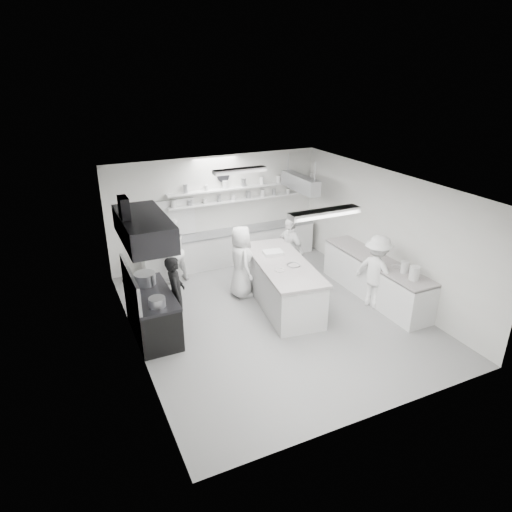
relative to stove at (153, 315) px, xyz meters
name	(u,v)px	position (x,y,z in m)	size (l,w,h in m)	color
floor	(273,316)	(2.60, -0.40, -0.46)	(6.00, 7.00, 0.02)	gray
ceiling	(275,185)	(2.60, -0.40, 2.56)	(6.00, 7.00, 0.02)	silver
wall_back	(217,210)	(2.60, 3.10, 1.05)	(6.00, 0.04, 3.00)	silver
wall_front	(382,337)	(2.60, -3.90, 1.05)	(6.00, 0.04, 3.00)	silver
wall_left	(131,281)	(-0.40, -0.40, 1.05)	(0.04, 7.00, 3.00)	silver
wall_right	(386,234)	(5.60, -0.40, 1.05)	(0.04, 7.00, 3.00)	silver
stove	(153,315)	(0.00, 0.00, 0.00)	(0.80, 1.80, 0.90)	black
exhaust_hood	(144,228)	(0.00, 0.00, 1.90)	(0.85, 2.00, 0.50)	black
back_counter	(231,247)	(2.90, 2.80, 0.01)	(5.00, 0.60, 0.92)	silver
shelf_lower	(242,200)	(3.30, 2.97, 1.30)	(4.20, 0.26, 0.04)	silver
shelf_upper	(241,187)	(3.30, 2.97, 1.65)	(4.20, 0.26, 0.04)	silver
pass_through_window	(171,218)	(1.30, 3.08, 1.00)	(1.30, 0.04, 1.00)	black
wall_clock	(223,176)	(2.80, 3.06, 2.00)	(0.32, 0.32, 0.05)	white
right_counter	(375,279)	(5.25, -0.60, 0.02)	(0.74, 3.30, 0.94)	silver
pot_rack	(300,183)	(4.60, 2.00, 1.85)	(0.30, 1.60, 0.40)	#9D9EA4
light_fixture_front	(324,213)	(2.60, -2.20, 2.49)	(1.30, 0.25, 0.10)	silver
light_fixture_rear	(240,171)	(2.60, 1.40, 2.49)	(1.30, 0.25, 0.10)	silver
prep_island	(282,284)	(3.03, 0.01, 0.07)	(1.04, 2.80, 1.03)	silver
stove_pot	(145,280)	(0.00, 0.45, 0.61)	(0.45, 0.45, 0.30)	#9D9EA4
cook_stove	(176,293)	(0.54, 0.08, 0.36)	(0.59, 0.39, 1.62)	black
cook_back	(172,251)	(1.05, 2.24, 0.40)	(0.83, 0.65, 1.71)	white
cook_island_left	(241,262)	(2.35, 0.83, 0.44)	(0.87, 0.56, 1.77)	white
cook_island_right	(289,249)	(3.82, 1.11, 0.39)	(0.99, 0.41, 1.69)	white
cook_right	(377,272)	(4.95, -0.97, 0.42)	(1.12, 0.65, 1.74)	white
bowl_island_a	(293,266)	(3.16, -0.27, 0.62)	(0.29, 0.29, 0.07)	#9D9EA4
bowl_island_b	(279,271)	(2.75, -0.38, 0.61)	(0.21, 0.21, 0.06)	silver
bowl_right	(397,267)	(5.37, -1.14, 0.52)	(0.22, 0.22, 0.05)	silver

